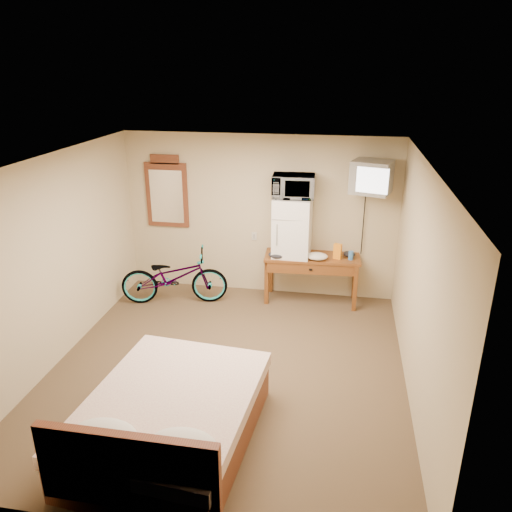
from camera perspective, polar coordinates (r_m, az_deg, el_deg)
name	(u,v)px	position (r m, az deg, el deg)	size (l,w,h in m)	color
room	(225,274)	(5.61, -3.53, -2.07)	(4.60, 4.64, 2.50)	#493924
desk	(312,264)	(7.56, 6.39, -0.87)	(1.45, 0.62, 0.75)	brown
mini_fridge	(292,227)	(7.42, 4.17, 3.37)	(0.56, 0.54, 0.89)	white
microwave	(293,186)	(7.26, 4.30, 7.96)	(0.60, 0.41, 0.33)	white
snack_bag	(338,251)	(7.45, 9.30, 0.53)	(0.12, 0.07, 0.23)	orange
blue_cup	(351,255)	(7.47, 10.79, 0.07)	(0.07, 0.07, 0.13)	#3875C1
cloth_cream	(317,256)	(7.40, 6.97, -0.02)	(0.32, 0.25, 0.10)	beige
cloth_dark_a	(277,255)	(7.41, 2.45, 0.13)	(0.27, 0.20, 0.10)	black
cloth_dark_b	(349,254)	(7.59, 10.62, 0.23)	(0.18, 0.15, 0.08)	black
crt_television	(372,177)	(7.19, 13.07, 8.78)	(0.63, 0.66, 0.46)	black
wall_mirror	(167,192)	(7.99, -10.16, 7.16)	(0.67, 0.04, 1.14)	brown
bicycle	(174,277)	(7.69, -9.33, -2.36)	(0.56, 1.61, 0.85)	black
bed	(169,421)	(5.04, -9.96, -18.13)	(1.66, 2.11, 0.90)	brown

